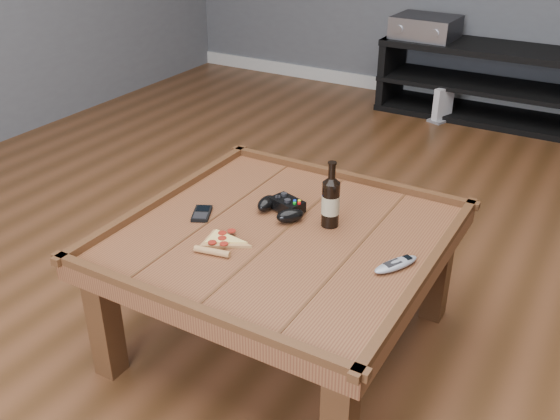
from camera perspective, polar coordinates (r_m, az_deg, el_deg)
The scene contains 11 objects.
ground at distance 2.30m, azimuth 0.15°, elevation -11.85°, with size 6.00×6.00×0.00m, color #452913.
baseboard at distance 4.81m, azimuth 18.56°, elevation 9.42°, with size 5.00×0.02×0.10m, color silver.
coffee_table at distance 2.07m, azimuth 0.17°, elevation -3.51°, with size 1.03×1.03×0.48m.
media_console at distance 4.53m, azimuth 18.21°, elevation 10.98°, with size 1.40×0.45×0.50m.
beer_bottle at distance 2.04m, azimuth 4.65°, elevation 0.88°, with size 0.06×0.06×0.23m.
game_controller at distance 2.14m, azimuth 0.18°, elevation 0.26°, with size 0.20×0.16×0.05m.
pizza_slice at distance 1.98m, azimuth -5.43°, elevation -2.93°, with size 0.17×0.23×0.02m.
smartphone at distance 2.15m, azimuth -7.16°, elevation -0.31°, with size 0.10×0.12×0.01m.
remote_control at distance 1.89m, azimuth 10.56°, elevation -4.90°, with size 0.12×0.16×0.02m.
av_receiver at distance 4.56m, azimuth 13.17°, elevation 15.98°, with size 0.43×0.37×0.15m.
game_console at distance 4.44m, azimuth 14.66°, elevation 9.21°, with size 0.16×0.21×0.23m.
Camera 1 is at (0.88, -1.52, 1.47)m, focal length 40.00 mm.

